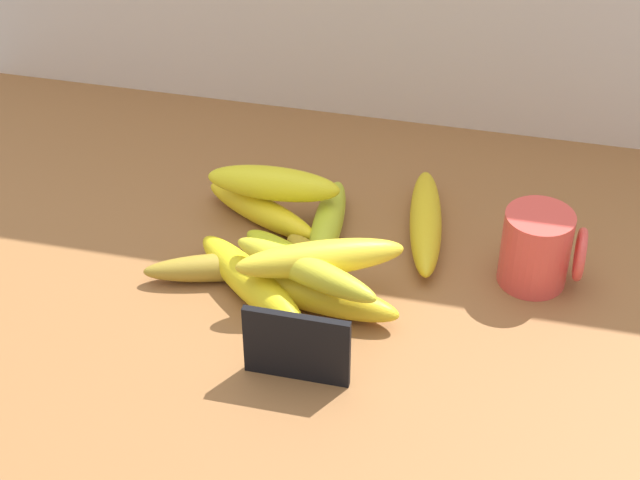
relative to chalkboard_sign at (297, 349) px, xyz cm
name	(u,v)px	position (x,y,z in cm)	size (l,w,h in cm)	color
counter_top	(278,287)	(-6.24, 15.11, -5.36)	(110.00, 76.00, 3.00)	#905D33
chalkboard_sign	(297,349)	(0.00, 0.00, 0.00)	(11.00, 1.80, 8.40)	black
coffee_mug	(538,249)	(22.63, 21.29, 0.72)	(9.31, 7.81, 9.16)	#E54940
banana_0	(261,211)	(-10.89, 24.97, -2.13)	(17.32, 3.45, 3.45)	yellow
banana_1	(328,224)	(-2.32, 24.09, -2.07)	(17.65, 3.58, 3.58)	#B3C32B
banana_2	(294,263)	(-4.43, 15.84, -2.03)	(15.99, 3.65, 3.65)	#BCC922
banana_3	(324,274)	(-0.57, 14.61, -2.05)	(15.61, 3.61, 3.61)	gold
banana_4	(252,283)	(-8.02, 11.01, -1.77)	(20.11, 4.17, 4.17)	yellow
banana_5	(311,293)	(-1.11, 10.81, -1.82)	(20.40, 4.08, 4.08)	gold
banana_6	(223,267)	(-12.22, 13.41, -2.22)	(18.05, 3.27, 3.27)	olive
banana_7	(426,222)	(9.14, 27.09, -1.93)	(20.97, 3.86, 3.86)	gold
banana_8	(305,269)	(-1.69, 10.30, 1.88)	(18.11, 3.32, 3.32)	gold
banana_9	(320,258)	(-0.42, 12.21, 2.17)	(18.67, 3.91, 3.91)	yellow
banana_10	(273,183)	(-9.44, 25.65, 1.68)	(16.43, 4.19, 4.19)	yellow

